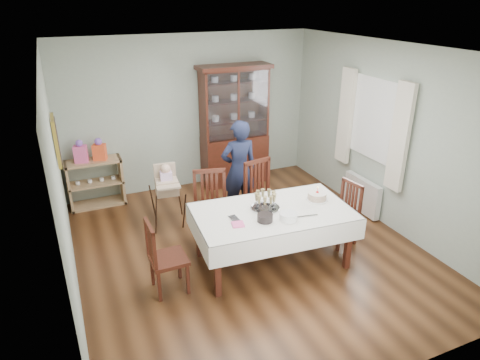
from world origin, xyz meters
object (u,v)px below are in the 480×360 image
sideboard (96,183)px  chair_end_left (168,270)px  chair_end_right (340,225)px  high_chair (168,201)px  chair_far_right (264,211)px  gift_bag_pink (81,152)px  gift_bag_orange (99,150)px  china_cabinet (234,124)px  champagne_tray (265,204)px  birthday_cake (317,196)px  dining_table (272,236)px  woman (239,170)px  chair_far_left (212,224)px

sideboard → chair_end_left: (0.50, -2.70, -0.12)m
chair_end_right → high_chair: (-2.10, 1.49, 0.12)m
chair_far_right → gift_bag_pink: 3.07m
sideboard → gift_bag_orange: (0.13, -0.02, 0.56)m
gift_bag_orange → china_cabinet: bearing=-0.0°
chair_end_left → chair_end_right: (2.53, 0.08, -0.01)m
sideboard → chair_end_left: size_ratio=0.97×
chair_end_left → champagne_tray: champagne_tray is taller
chair_end_left → chair_end_right: 2.53m
champagne_tray → birthday_cake: 0.75m
chair_end_right → champagne_tray: champagne_tray is taller
chair_far_right → gift_bag_pink: size_ratio=2.82×
birthday_cake → gift_bag_orange: gift_bag_orange is taller
high_chair → birthday_cake: 2.28m
china_cabinet → chair_far_right: (-0.31, -1.86, -0.80)m
gift_bag_orange → chair_end_left: bearing=-82.0°
chair_far_right → sideboard: bearing=128.7°
dining_table → china_cabinet: size_ratio=0.96×
gift_bag_pink → woman: bearing=-30.3°
gift_bag_pink → china_cabinet: bearing=-0.0°
champagne_tray → gift_bag_orange: 3.09m
dining_table → gift_bag_pink: size_ratio=5.51×
woman → gift_bag_pink: woman is taller
chair_end_right → woman: woman is taller
champagne_tray → birthday_cake: champagne_tray is taller
chair_end_right → gift_bag_orange: 3.96m
sideboard → chair_end_right: 4.01m
sideboard → chair_far_left: chair_far_left is taller
gift_bag_pink → sideboard: bearing=7.0°
china_cabinet → sideboard: (-2.50, 0.02, -0.72)m
dining_table → sideboard: size_ratio=2.32×
sideboard → gift_bag_orange: size_ratio=2.43×
high_chair → champagne_tray: (0.91, -1.46, 0.45)m
chair_far_left → birthday_cake: bearing=-14.9°
china_cabinet → woman: (-0.47, -1.28, -0.33)m
china_cabinet → chair_far_left: 2.38m
chair_far_left → chair_far_right: bearing=17.7°
chair_end_left → woman: size_ratio=0.59×
china_cabinet → chair_end_right: bearing=-78.5°
chair_far_right → gift_bag_orange: gift_bag_orange is taller
chair_far_left → chair_far_right: size_ratio=1.00×
sideboard → champagne_tray: bearing=-54.5°
china_cabinet → chair_end_left: 3.45m
sideboard → gift_bag_pink: size_ratio=2.38×
chair_end_left → champagne_tray: (1.34, 0.12, 0.56)m
chair_far_left → woman: (0.69, 0.64, 0.47)m
dining_table → birthday_cake: size_ratio=7.28×
dining_table → sideboard: sideboard is taller
chair_end_left → champagne_tray: size_ratio=2.46×
chair_far_left → woman: 1.05m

